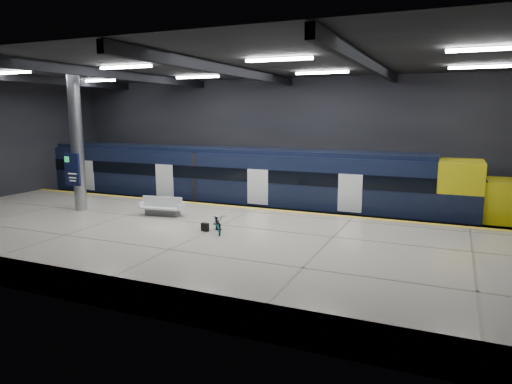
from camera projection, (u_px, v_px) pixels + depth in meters
The scene contains 10 objects.
ground at pixel (232, 243), 21.10m from camera, with size 30.00×30.00×0.00m, color black.
room_shell at pixel (230, 118), 20.13m from camera, with size 30.10×16.10×8.05m.
platform at pixel (205, 246), 18.75m from camera, with size 30.00×11.00×1.10m, color beige.
safety_strip at pixel (255, 208), 23.40m from camera, with size 30.00×0.40×0.01m, color yellow.
rails at pixel (274, 217), 26.06m from camera, with size 30.00×1.52×0.16m.
train at pixel (248, 181), 26.36m from camera, with size 29.40×2.84×3.79m.
bench at pixel (163, 209), 21.77m from camera, with size 2.18×1.13×0.92m.
bicycle at pixel (218, 223), 18.59m from camera, with size 0.53×1.52×0.80m, color #99999E.
pannier_bag at pixel (205, 227), 18.87m from camera, with size 0.30×0.18×0.35m, color black.
info_column at pixel (77, 143), 22.54m from camera, with size 0.90×0.78×6.90m.
Camera 1 is at (9.12, -18.27, 5.92)m, focal length 32.00 mm.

